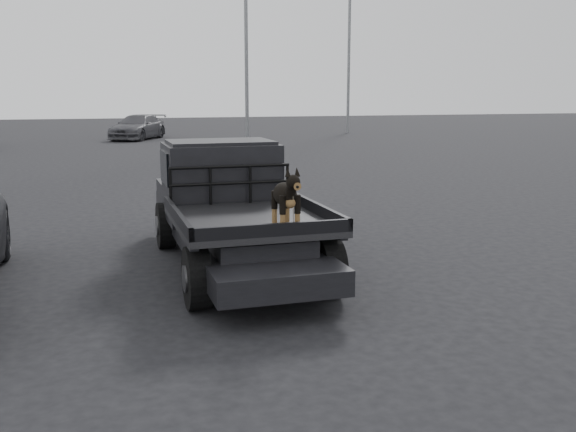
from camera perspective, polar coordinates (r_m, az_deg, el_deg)
name	(u,v)px	position (r m, az deg, el deg)	size (l,w,h in m)	color
ground	(236,318)	(7.44, -4.67, -9.07)	(120.00, 120.00, 0.00)	black
flatbed_ute	(234,236)	(9.45, -4.80, -1.82)	(2.00, 5.40, 0.92)	black
ute_cab	(220,168)	(10.21, -6.03, 4.24)	(1.72, 1.30, 0.88)	black
headache_rack	(231,185)	(9.51, -5.13, 2.76)	(1.80, 0.08, 0.55)	black
dog	(286,200)	(7.60, -0.22, 1.47)	(0.32, 0.60, 0.74)	black
distant_car_b	(138,127)	(36.52, -13.21, 7.70)	(1.87, 4.59, 1.33)	#46464B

